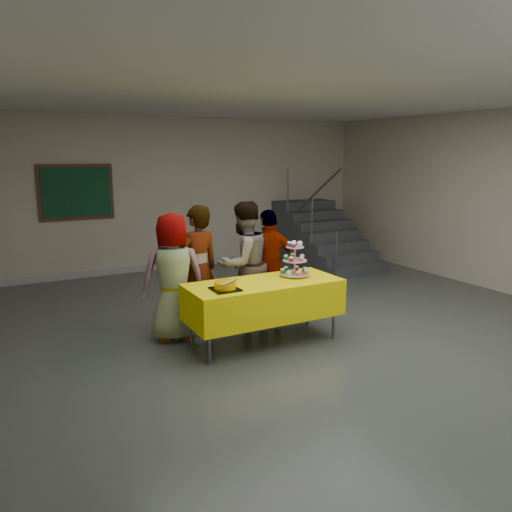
{
  "coord_description": "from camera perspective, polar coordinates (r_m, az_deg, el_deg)",
  "views": [
    {
      "loc": [
        -3.45,
        -4.54,
        2.27
      ],
      "look_at": [
        -0.63,
        0.73,
        1.05
      ],
      "focal_mm": 35.0,
      "sensor_mm": 36.0,
      "label": 1
    }
  ],
  "objects": [
    {
      "name": "room_shell",
      "position": [
        5.72,
        9.08,
        10.0
      ],
      "size": [
        10.0,
        10.04,
        3.02
      ],
      "color": "#4C514C",
      "rests_on": "ground"
    },
    {
      "name": "bake_table",
      "position": [
        6.05,
        0.9,
        -4.92
      ],
      "size": [
        1.88,
        0.78,
        0.77
      ],
      "color": "#595960",
      "rests_on": "ground"
    },
    {
      "name": "cupcake_stand",
      "position": [
        6.25,
        4.45,
        -0.69
      ],
      "size": [
        0.38,
        0.38,
        0.44
      ],
      "color": "silver",
      "rests_on": "bake_table"
    },
    {
      "name": "bear_cake",
      "position": [
        5.63,
        -3.54,
        -3.32
      ],
      "size": [
        0.32,
        0.36,
        0.12
      ],
      "color": "black",
      "rests_on": "bake_table"
    },
    {
      "name": "schoolchild_a",
      "position": [
        6.2,
        -9.44,
        -2.39
      ],
      "size": [
        0.85,
        0.63,
        1.59
      ],
      "primitive_type": "imported",
      "rotation": [
        0.0,
        0.0,
        2.96
      ],
      "color": "slate",
      "rests_on": "ground"
    },
    {
      "name": "schoolchild_b",
      "position": [
        6.44,
        -6.69,
        -1.51
      ],
      "size": [
        0.67,
        0.5,
        1.65
      ],
      "primitive_type": "imported",
      "rotation": [
        0.0,
        0.0,
        3.33
      ],
      "color": "slate",
      "rests_on": "ground"
    },
    {
      "name": "schoolchild_c",
      "position": [
        6.67,
        -1.43,
        -0.89
      ],
      "size": [
        0.94,
        0.8,
        1.67
      ],
      "primitive_type": "imported",
      "rotation": [
        0.0,
        0.0,
        3.38
      ],
      "color": "slate",
      "rests_on": "ground"
    },
    {
      "name": "schoolchild_d",
      "position": [
        6.89,
        1.56,
        -1.04
      ],
      "size": [
        0.94,
        0.47,
        1.54
      ],
      "primitive_type": "imported",
      "rotation": [
        0.0,
        0.0,
        3.04
      ],
      "color": "slate",
      "rests_on": "ground"
    },
    {
      "name": "staircase",
      "position": [
        10.77,
        7.07,
        1.95
      ],
      "size": [
        1.3,
        2.4,
        2.04
      ],
      "color": "#424447",
      "rests_on": "ground"
    },
    {
      "name": "noticeboard",
      "position": [
        9.63,
        -19.85,
        6.88
      ],
      "size": [
        1.3,
        0.05,
        1.0
      ],
      "color": "#472B16",
      "rests_on": "ground"
    }
  ]
}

